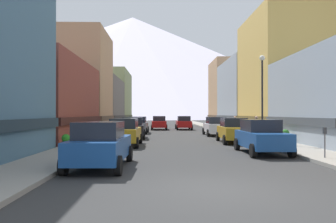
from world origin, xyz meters
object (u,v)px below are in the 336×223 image
object	(u,v)px
car_driving_0	(159,123)
car_driving_1	(184,123)
parking_meter_near	(325,138)
car_left_2	(133,128)
car_right_1	(234,130)
streetlamp_right	(262,85)
car_right_0	(261,136)
potted_plant_0	(285,135)
car_left_1	(125,132)
car_left_3	(138,125)
potted_plant_1	(66,141)
pedestrian_0	(235,125)
pedestrian_1	(256,128)
car_right_2	(216,126)
car_left_0	(100,144)

from	to	relation	value
car_driving_0	car_driving_1	size ratio (longest dim) A/B	1.00
parking_meter_near	car_left_2	bearing A→B (deg)	125.52
car_right_1	streetlamp_right	distance (m)	3.82
car_right_0	parking_meter_near	distance (m)	3.38
potted_plant_0	parking_meter_near	bearing A→B (deg)	-99.24
car_left_1	car_driving_0	distance (m)	21.56
streetlamp_right	car_right_0	bearing A→B (deg)	-108.21
car_left_3	potted_plant_1	size ratio (longest dim) A/B	5.92
car_left_2	pedestrian_0	bearing A→B (deg)	30.38
car_left_1	car_left_3	distance (m)	13.35
parking_meter_near	pedestrian_1	distance (m)	11.85
car_left_1	car_left_3	world-z (taller)	same
car_right_2	streetlamp_right	bearing A→B (deg)	-80.52
car_left_1	car_driving_1	distance (m)	22.10
car_right_1	car_driving_0	bearing A→B (deg)	105.63
car_driving_0	potted_plant_1	size ratio (longest dim) A/B	5.88
car_left_0	car_right_0	world-z (taller)	same
parking_meter_near	potted_plant_1	bearing A→B (deg)	158.74
car_left_2	car_driving_0	xyz separation A→B (m)	(2.20, 15.04, 0.00)
potted_plant_1	car_right_2	bearing A→B (deg)	47.52
car_driving_1	car_right_1	bearing A→B (deg)	-83.48
car_left_1	car_left_3	bearing A→B (deg)	90.00
parking_meter_near	car_right_2	bearing A→B (deg)	96.64
car_left_2	parking_meter_near	world-z (taller)	car_left_2
car_left_0	car_right_0	bearing A→B (deg)	29.70
car_right_1	parking_meter_near	world-z (taller)	car_right_1
car_left_0	car_left_3	xyz separation A→B (m)	(0.00, 21.89, 0.00)
car_right_1	car_driving_0	xyz separation A→B (m)	(-5.40, 19.30, 0.00)
car_left_0	car_left_2	distance (m)	14.95
car_right_2	pedestrian_1	size ratio (longest dim) A/B	2.52
car_driving_1	parking_meter_near	xyz separation A→B (m)	(4.15, -28.39, 0.11)
car_left_3	parking_meter_near	xyz separation A→B (m)	(9.55, -20.31, 0.11)
car_right_0	pedestrian_1	xyz separation A→B (m)	(2.45, 9.08, 0.06)
car_left_1	car_right_0	size ratio (longest dim) A/B	1.00
streetlamp_right	car_left_2	bearing A→B (deg)	147.15
car_driving_0	pedestrian_0	bearing A→B (deg)	-49.37
parking_meter_near	potted_plant_0	world-z (taller)	parking_meter_near
parking_meter_near	pedestrian_1	size ratio (longest dim) A/B	0.76
car_driving_0	potted_plant_0	xyz separation A→B (m)	(8.60, -20.73, -0.26)
car_left_2	potted_plant_0	size ratio (longest dim) A/B	5.12
potted_plant_1	pedestrian_1	bearing A→B (deg)	27.42
streetlamp_right	pedestrian_0	bearing A→B (deg)	85.64
car_driving_0	potted_plant_1	xyz separation A→B (m)	(-5.40, -23.45, -0.38)
car_left_2	potted_plant_1	world-z (taller)	car_left_2
car_right_1	car_right_2	size ratio (longest dim) A/B	1.01
pedestrian_0	car_right_0	bearing A→B (deg)	-98.44
potted_plant_1	car_driving_1	bearing A→B (deg)	69.84
potted_plant_0	pedestrian_0	world-z (taller)	pedestrian_0
car_driving_1	car_driving_0	bearing A→B (deg)	179.57
car_right_2	parking_meter_near	world-z (taller)	car_right_2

